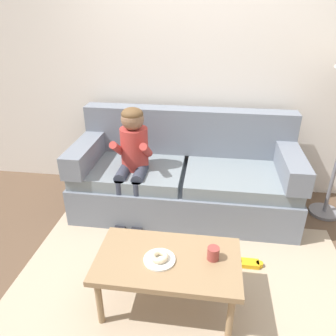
% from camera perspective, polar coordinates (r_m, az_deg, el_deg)
% --- Properties ---
extents(ground, '(10.00, 10.00, 0.00)m').
position_cam_1_polar(ground, '(2.81, 2.99, -16.41)').
color(ground, brown).
extents(wall_back, '(8.00, 0.10, 2.80)m').
position_cam_1_polar(wall_back, '(3.49, 5.78, 18.06)').
color(wall_back, silver).
rests_on(wall_back, ground).
extents(area_rug, '(2.58, 1.72, 0.01)m').
position_cam_1_polar(area_rug, '(2.63, 2.47, -20.02)').
color(area_rug, tan).
rests_on(area_rug, ground).
extents(couch, '(2.16, 0.90, 0.98)m').
position_cam_1_polar(couch, '(3.30, 2.96, -1.65)').
color(couch, slate).
rests_on(couch, ground).
extents(coffee_table, '(0.96, 0.55, 0.42)m').
position_cam_1_polar(coffee_table, '(2.26, -0.03, -16.45)').
color(coffee_table, '#937551').
rests_on(coffee_table, ground).
extents(person_child, '(0.34, 0.58, 1.10)m').
position_cam_1_polar(person_child, '(3.05, -6.22, 2.38)').
color(person_child, '#AD3833').
rests_on(person_child, ground).
extents(plate, '(0.21, 0.21, 0.01)m').
position_cam_1_polar(plate, '(2.21, -1.51, -15.77)').
color(plate, white).
rests_on(plate, coffee_table).
extents(donut, '(0.13, 0.13, 0.04)m').
position_cam_1_polar(donut, '(2.19, -1.52, -15.29)').
color(donut, beige).
rests_on(donut, plate).
extents(mug, '(0.08, 0.08, 0.09)m').
position_cam_1_polar(mug, '(2.21, 7.94, -14.61)').
color(mug, '#993D38').
rests_on(mug, coffee_table).
extents(toy_controller, '(0.23, 0.09, 0.05)m').
position_cam_1_polar(toy_controller, '(2.85, 13.99, -16.02)').
color(toy_controller, gold).
rests_on(toy_controller, ground).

